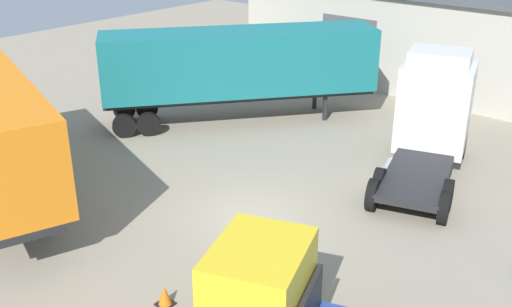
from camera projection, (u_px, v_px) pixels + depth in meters
name	position (u px, v px, depth m)	size (l,w,h in m)	color
ground_plane	(248.00, 217.00, 18.80)	(60.00, 60.00, 0.00)	gray
warehouse_building	(479.00, 40.00, 30.33)	(24.70, 8.38, 5.03)	#B7B2A3
tractor_unit_white	(432.00, 113.00, 21.71)	(4.33, 6.98, 4.27)	silver
container_trailer_green	(238.00, 64.00, 25.87)	(9.25, 10.80, 4.02)	#197075
traffic_cone	(165.00, 296.00, 14.68)	(0.40, 0.40, 0.55)	black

